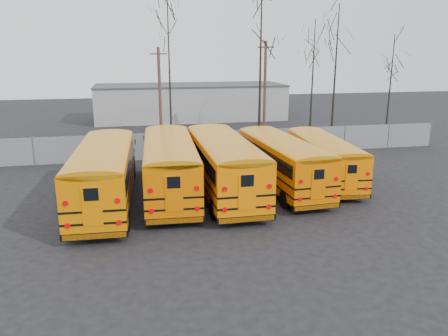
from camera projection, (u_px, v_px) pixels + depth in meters
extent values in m
plane|color=black|center=(238.00, 210.00, 22.31)|extent=(120.00, 120.00, 0.00)
cube|color=gray|center=(200.00, 144.00, 33.40)|extent=(40.00, 0.04, 2.00)
cube|color=#A5A5A0|center=(190.00, 102.00, 52.45)|extent=(22.00, 8.00, 4.00)
cylinder|color=black|center=(70.00, 223.00, 19.17)|extent=(0.35, 1.08, 1.07)
cylinder|color=black|center=(126.00, 220.00, 19.56)|extent=(0.35, 1.08, 1.07)
cylinder|color=black|center=(94.00, 171.00, 27.72)|extent=(0.35, 1.08, 1.07)
cylinder|color=black|center=(133.00, 169.00, 28.11)|extent=(0.35, 1.08, 1.07)
cube|color=orange|center=(104.00, 174.00, 22.35)|extent=(3.10, 10.04, 2.51)
cube|color=orange|center=(113.00, 160.00, 28.13)|extent=(2.48, 1.92, 1.07)
cube|color=black|center=(103.00, 164.00, 22.01)|extent=(3.10, 8.97, 0.75)
cube|color=black|center=(107.00, 183.00, 23.42)|extent=(3.21, 11.87, 0.10)
cube|color=black|center=(106.00, 173.00, 23.28)|extent=(3.21, 11.87, 0.10)
cube|color=black|center=(95.00, 235.00, 18.06)|extent=(2.74, 0.35, 0.30)
cube|color=black|center=(115.00, 166.00, 29.10)|extent=(2.57, 0.33, 0.28)
cube|color=orange|center=(92.00, 207.00, 17.62)|extent=(0.80, 0.08, 1.65)
cylinder|color=#B20505|center=(68.00, 226.00, 17.64)|extent=(0.24, 0.05, 0.23)
cylinder|color=#B20505|center=(119.00, 223.00, 17.96)|extent=(0.24, 0.05, 0.23)
cylinder|color=#B20505|center=(65.00, 203.00, 17.39)|extent=(0.24, 0.05, 0.23)
cylinder|color=#B20505|center=(117.00, 201.00, 17.72)|extent=(0.24, 0.05, 0.23)
cylinder|color=black|center=(148.00, 210.00, 20.82)|extent=(0.35, 1.08, 1.07)
cylinder|color=black|center=(198.00, 207.00, 21.18)|extent=(0.35, 1.08, 1.07)
cylinder|color=black|center=(149.00, 164.00, 29.36)|extent=(0.35, 1.08, 1.07)
cylinder|color=black|center=(185.00, 163.00, 29.72)|extent=(0.35, 1.08, 1.07)
cube|color=#EA6A00|center=(170.00, 165.00, 23.98)|extent=(3.19, 10.03, 2.50)
cube|color=#EA6A00|center=(167.00, 154.00, 29.76)|extent=(2.49, 1.94, 1.07)
cube|color=black|center=(170.00, 156.00, 23.63)|extent=(3.17, 8.97, 0.75)
cube|color=black|center=(170.00, 175.00, 25.04)|extent=(3.32, 11.87, 0.10)
cube|color=black|center=(169.00, 166.00, 24.91)|extent=(3.32, 11.87, 0.10)
cube|color=black|center=(175.00, 220.00, 19.69)|extent=(2.74, 0.38, 0.30)
cube|color=black|center=(167.00, 160.00, 30.72)|extent=(2.56, 0.35, 0.28)
cube|color=#EA6A00|center=(174.00, 194.00, 19.25)|extent=(0.80, 0.09, 1.65)
cylinder|color=#B20505|center=(151.00, 211.00, 19.28)|extent=(0.24, 0.06, 0.23)
cylinder|color=#B20505|center=(197.00, 209.00, 19.59)|extent=(0.24, 0.06, 0.23)
cylinder|color=#B20505|center=(151.00, 191.00, 19.03)|extent=(0.24, 0.06, 0.23)
cylinder|color=#B20505|center=(197.00, 188.00, 19.34)|extent=(0.24, 0.06, 0.23)
cylinder|color=black|center=(214.00, 209.00, 20.93)|extent=(0.31, 1.08, 1.08)
cylinder|color=black|center=(263.00, 205.00, 21.41)|extent=(0.31, 1.08, 1.08)
cylinder|color=black|center=(190.00, 163.00, 29.50)|extent=(0.31, 1.08, 1.08)
cylinder|color=black|center=(225.00, 162.00, 29.98)|extent=(0.31, 1.08, 1.08)
cube|color=#FF7A00|center=(224.00, 164.00, 24.16)|extent=(2.74, 10.04, 2.53)
cube|color=#FF7A00|center=(206.00, 154.00, 29.96)|extent=(2.43, 1.84, 1.08)
cube|color=black|center=(225.00, 155.00, 23.81)|extent=(2.78, 8.96, 0.75)
cube|color=black|center=(221.00, 173.00, 25.23)|extent=(2.78, 11.89, 0.10)
cube|color=black|center=(221.00, 164.00, 25.09)|extent=(2.78, 11.89, 0.10)
cube|color=black|center=(246.00, 218.00, 19.86)|extent=(2.76, 0.25, 0.30)
cube|color=black|center=(205.00, 159.00, 30.92)|extent=(2.59, 0.23, 0.28)
cube|color=#FF7A00|center=(247.00, 192.00, 19.42)|extent=(0.81, 0.05, 1.67)
cylinder|color=#B20505|center=(225.00, 210.00, 19.40)|extent=(0.24, 0.04, 0.24)
cylinder|color=#B20505|center=(269.00, 207.00, 19.80)|extent=(0.24, 0.04, 0.24)
cylinder|color=#B20505|center=(225.00, 189.00, 19.15)|extent=(0.24, 0.04, 0.24)
cylinder|color=#B20505|center=(269.00, 186.00, 19.55)|extent=(0.24, 0.04, 0.24)
cylinder|color=black|center=(285.00, 199.00, 22.44)|extent=(0.32, 1.00, 0.99)
cylinder|color=black|center=(324.00, 196.00, 23.00)|extent=(0.32, 1.00, 0.99)
cylinder|color=black|center=(239.00, 161.00, 30.19)|extent=(0.32, 1.00, 0.99)
cylinder|color=black|center=(269.00, 160.00, 30.74)|extent=(0.32, 1.00, 0.99)
cube|color=#EB6800|center=(282.00, 161.00, 25.42)|extent=(2.91, 9.29, 2.32)
cube|color=#EB6800|center=(253.00, 153.00, 30.66)|extent=(2.30, 1.78, 0.99)
cube|color=black|center=(284.00, 153.00, 25.10)|extent=(2.90, 8.30, 0.69)
cube|color=black|center=(277.00, 170.00, 26.39)|extent=(3.02, 10.99, 0.09)
cube|color=black|center=(277.00, 162.00, 26.26)|extent=(3.02, 10.99, 0.09)
cube|color=black|center=(316.00, 206.00, 21.53)|extent=(2.53, 0.34, 0.28)
cube|color=black|center=(249.00, 158.00, 31.54)|extent=(2.38, 0.31, 0.26)
cube|color=#EB6800|center=(318.00, 184.00, 21.13)|extent=(0.74, 0.07, 1.53)
cylinder|color=#B20505|center=(300.00, 199.00, 21.06)|extent=(0.22, 0.05, 0.22)
cylinder|color=#B20505|center=(335.00, 196.00, 21.53)|extent=(0.22, 0.05, 0.22)
cylinder|color=#B20505|center=(301.00, 182.00, 20.84)|extent=(0.22, 0.05, 0.22)
cylinder|color=#B20505|center=(336.00, 179.00, 21.30)|extent=(0.22, 0.05, 0.22)
cylinder|color=black|center=(323.00, 190.00, 24.07)|extent=(0.34, 0.93, 0.91)
cylinder|color=black|center=(359.00, 189.00, 24.30)|extent=(0.34, 0.93, 0.91)
cylinder|color=black|center=(287.00, 158.00, 31.42)|extent=(0.34, 0.93, 0.91)
cylinder|color=black|center=(315.00, 157.00, 31.65)|extent=(0.34, 0.93, 0.91)
cube|color=#FF7600|center=(324.00, 158.00, 26.75)|extent=(3.07, 8.66, 2.14)
cube|color=#FF7600|center=(300.00, 150.00, 31.73)|extent=(2.19, 1.74, 0.91)
cube|color=black|center=(326.00, 151.00, 26.45)|extent=(3.02, 7.75, 0.64)
cube|color=black|center=(319.00, 165.00, 27.67)|extent=(3.24, 10.22, 0.08)
cube|color=black|center=(320.00, 158.00, 27.55)|extent=(3.24, 10.22, 0.08)
cube|color=black|center=(349.00, 197.00, 23.06)|extent=(2.34, 0.42, 0.26)
cube|color=black|center=(297.00, 155.00, 32.55)|extent=(2.20, 0.39, 0.24)
cube|color=#FF7600|center=(352.00, 178.00, 22.68)|extent=(0.68, 0.10, 1.41)
cylinder|color=#B20505|center=(335.00, 190.00, 22.74)|extent=(0.20, 0.06, 0.20)
cylinder|color=#B20505|center=(367.00, 189.00, 22.93)|extent=(0.20, 0.06, 0.20)
cylinder|color=#B20505|center=(336.00, 175.00, 22.53)|extent=(0.20, 0.06, 0.20)
cylinder|color=#B20505|center=(368.00, 174.00, 22.72)|extent=(0.20, 0.06, 0.20)
cylinder|color=#4F392C|center=(160.00, 98.00, 36.78)|extent=(0.26, 0.26, 8.23)
cube|color=#4F392C|center=(158.00, 54.00, 35.86)|extent=(1.44, 0.47, 0.11)
cylinder|color=#4A392A|center=(265.00, 89.00, 41.82)|extent=(0.28, 0.28, 8.86)
cube|color=#4A392A|center=(266.00, 47.00, 40.83)|extent=(1.49, 0.74, 0.12)
cone|color=black|center=(170.00, 76.00, 33.56)|extent=(0.26, 0.26, 12.02)
cone|color=black|center=(260.00, 71.00, 36.31)|extent=(0.26, 0.26, 12.61)
cone|color=black|center=(312.00, 81.00, 39.48)|extent=(0.26, 0.26, 10.65)
cone|color=black|center=(335.00, 73.00, 39.72)|extent=(0.26, 0.26, 11.94)
cone|color=black|center=(390.00, 88.00, 39.77)|extent=(0.26, 0.26, 9.38)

